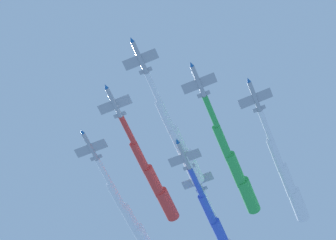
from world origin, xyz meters
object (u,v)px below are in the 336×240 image
jet_lead (179,141)px  jet_port_mid (287,179)px  jet_starboard_mid (130,217)px  jet_port_inner (236,169)px  jet_port_outer (221,234)px  jet_starboard_inner (154,180)px

jet_lead → jet_port_mid: jet_lead is taller
jet_lead → jet_starboard_mid: 29.57m
jet_port_inner → jet_starboard_mid: bearing=-54.9°
jet_lead → jet_port_outer: 32.89m
jet_port_inner → jet_port_outer: 23.58m
jet_port_mid → jet_starboard_mid: bearing=-39.6°
jet_starboard_inner → jet_port_outer: (-23.29, -9.51, -2.58)m
jet_port_outer → jet_port_inner: bearing=76.4°
jet_port_inner → jet_port_outer: bearing=-103.6°
jet_port_outer → jet_starboard_mid: bearing=-11.1°
jet_port_inner → jet_port_mid: size_ratio=1.02×
jet_port_mid → jet_port_inner: bearing=-1.9°
jet_starboard_inner → jet_port_outer: 25.29m
jet_port_inner → jet_lead: bearing=5.5°
jet_starboard_inner → jet_port_mid: jet_starboard_inner is taller
jet_port_inner → jet_starboard_mid: size_ratio=1.07×
jet_lead → jet_starboard_inner: size_ratio=0.99×
jet_port_inner → jet_port_mid: 14.76m
jet_lead → jet_starboard_mid: (3.18, -29.39, 0.80)m
jet_port_outer → jet_starboard_inner: bearing=22.2°
jet_lead → jet_starboard_inner: 15.07m
jet_port_inner → jet_port_mid: bearing=178.1°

